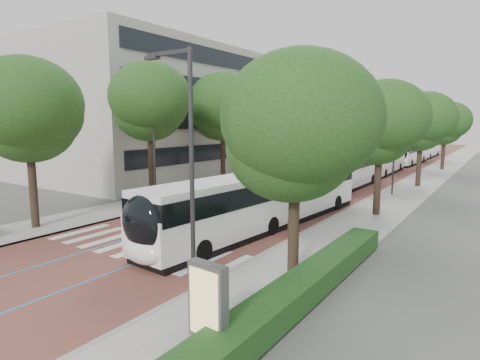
% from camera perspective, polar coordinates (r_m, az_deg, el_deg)
% --- Properties ---
extents(ground, '(160.00, 160.00, 0.00)m').
position_cam_1_polar(ground, '(19.71, -16.12, -9.86)').
color(ground, '#51544C').
rests_on(ground, ground).
extents(road, '(11.00, 140.00, 0.02)m').
position_cam_1_polar(road, '(54.25, 18.16, 1.46)').
color(road, brown).
rests_on(road, ground).
extents(sidewalk_left, '(4.00, 140.00, 0.12)m').
position_cam_1_polar(sidewalk_left, '(56.71, 10.86, 2.05)').
color(sidewalk_left, '#999691').
rests_on(sidewalk_left, ground).
extents(sidewalk_right, '(4.00, 140.00, 0.12)m').
position_cam_1_polar(sidewalk_right, '(52.73, 26.02, 0.91)').
color(sidewalk_right, '#999691').
rests_on(sidewalk_right, ground).
extents(kerb_left, '(0.20, 140.00, 0.14)m').
position_cam_1_polar(kerb_left, '(56.00, 12.64, 1.93)').
color(kerb_left, gray).
rests_on(kerb_left, ground).
extents(kerb_right, '(0.20, 140.00, 0.14)m').
position_cam_1_polar(kerb_right, '(53.02, 23.99, 1.07)').
color(kerb_right, gray).
rests_on(kerb_right, ground).
extents(zebra_crossing, '(10.55, 3.60, 0.01)m').
position_cam_1_polar(zebra_crossing, '(20.18, -13.56, -9.26)').
color(zebra_crossing, silver).
rests_on(zebra_crossing, ground).
extents(lane_line_left, '(0.12, 126.00, 0.01)m').
position_cam_1_polar(lane_line_left, '(54.69, 16.55, 1.60)').
color(lane_line_left, '#287FC8').
rests_on(lane_line_left, road).
extents(lane_line_right, '(0.12, 126.00, 0.01)m').
position_cam_1_polar(lane_line_right, '(53.84, 19.80, 1.35)').
color(lane_line_right, '#287FC8').
rests_on(lane_line_right, road).
extents(office_building, '(18.11, 40.00, 14.00)m').
position_cam_1_polar(office_building, '(52.43, -6.61, 9.25)').
color(office_building, '#AFADA2').
rests_on(office_building, ground).
extents(hedge, '(1.20, 14.00, 0.80)m').
position_cam_1_polar(hedge, '(14.20, 9.06, -14.63)').
color(hedge, '#163E15').
rests_on(hedge, sidewalk_right).
extents(streetlight_near, '(1.82, 0.20, 8.00)m').
position_cam_1_polar(streetlight_near, '(11.97, -7.54, 2.44)').
color(streetlight_near, '#2E2E31').
rests_on(streetlight_near, sidewalk_right).
extents(streetlight_far, '(1.82, 0.20, 8.00)m').
position_cam_1_polar(streetlight_far, '(34.85, 20.89, 5.73)').
color(streetlight_far, '#2E2E31').
rests_on(streetlight_far, sidewalk_right).
extents(lamp_post_left, '(0.14, 0.14, 8.00)m').
position_cam_1_polar(lamp_post_left, '(28.72, -12.09, 4.27)').
color(lamp_post_left, '#2E2E31').
rests_on(lamp_post_left, sidewalk_left).
extents(trees_left, '(6.49, 60.99, 10.12)m').
position_cam_1_polar(trees_left, '(43.28, 3.35, 9.53)').
color(trees_left, black).
rests_on(trees_left, ground).
extents(trees_right, '(6.04, 47.74, 8.18)m').
position_cam_1_polar(trees_right, '(33.12, 22.20, 7.02)').
color(trees_right, black).
rests_on(trees_right, ground).
extents(lead_bus, '(3.97, 18.54, 3.20)m').
position_cam_1_polar(lead_bus, '(22.70, 3.24, -2.92)').
color(lead_bus, black).
rests_on(lead_bus, ground).
extents(bus_queued_0, '(2.72, 12.44, 3.20)m').
position_cam_1_polar(bus_queued_0, '(37.29, 14.75, 1.20)').
color(bus_queued_0, white).
rests_on(bus_queued_0, ground).
extents(bus_queued_1, '(2.70, 12.43, 3.20)m').
position_cam_1_polar(bus_queued_1, '(49.34, 19.52, 2.65)').
color(bus_queued_1, white).
rests_on(bus_queued_1, ground).
extents(bus_queued_2, '(2.88, 12.47, 3.20)m').
position_cam_1_polar(bus_queued_2, '(62.14, 22.84, 3.53)').
color(bus_queued_2, white).
rests_on(bus_queued_2, ground).
extents(bus_queued_3, '(2.66, 12.42, 3.20)m').
position_cam_1_polar(bus_queued_3, '(76.12, 24.96, 4.16)').
color(bus_queued_3, white).
rests_on(bus_queued_3, ground).
extents(ad_panel, '(1.17, 0.49, 2.38)m').
position_cam_1_polar(ad_panel, '(10.73, -4.56, -17.42)').
color(ad_panel, '#59595B').
rests_on(ad_panel, sidewalk_right).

